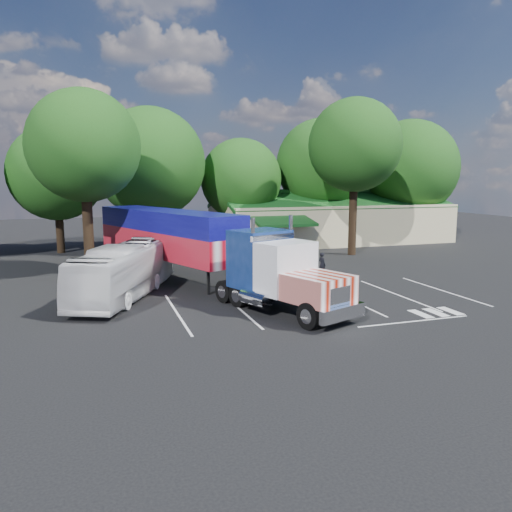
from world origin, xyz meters
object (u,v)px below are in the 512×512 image
object	(u,v)px
woman	(322,265)
bicycle	(298,256)
tour_bus	(125,271)
silver_sedan	(329,239)
semi_truck	(191,242)

from	to	relation	value
woman	bicycle	size ratio (longest dim) A/B	1.06
tour_bus	silver_sedan	world-z (taller)	tour_bus
woman	silver_sedan	world-z (taller)	woman
semi_truck	bicycle	distance (m)	11.76
woman	tour_bus	bearing A→B (deg)	84.27
bicycle	tour_bus	bearing A→B (deg)	174.61
bicycle	silver_sedan	world-z (taller)	silver_sedan
bicycle	tour_bus	world-z (taller)	tour_bus
woman	semi_truck	bearing A→B (deg)	73.90
tour_bus	woman	bearing A→B (deg)	31.37
bicycle	tour_bus	distance (m)	16.29
woman	bicycle	xyz separation A→B (m)	(1.00, 6.50, -0.44)
woman	bicycle	bearing A→B (deg)	-21.45
woman	silver_sedan	size ratio (longest dim) A/B	0.41
woman	silver_sedan	xyz separation A→B (m)	(7.50, 14.00, -0.16)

